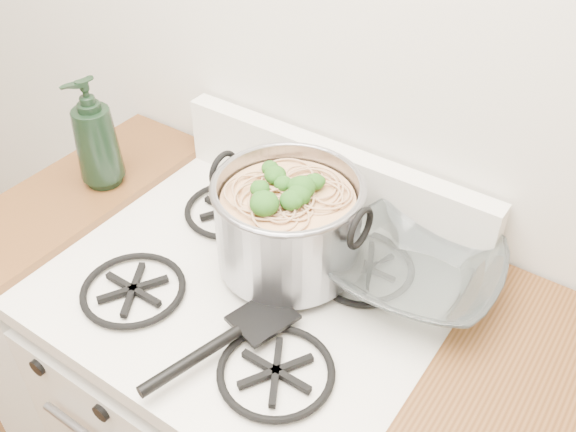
{
  "coord_description": "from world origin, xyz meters",
  "views": [
    {
      "loc": [
        0.57,
        0.57,
        1.81
      ],
      "look_at": [
        0.04,
        1.35,
        1.04
      ],
      "focal_mm": 40.0,
      "sensor_mm": 36.0,
      "label": 1
    }
  ],
  "objects_px": {
    "glass_bowl": "(416,278)",
    "bottle": "(95,133)",
    "spatula": "(263,315)",
    "stock_pot": "(288,224)",
    "gas_range": "(256,419)"
  },
  "relations": [
    {
      "from": "gas_range",
      "to": "glass_bowl",
      "type": "xyz_separation_m",
      "value": [
        0.28,
        0.17,
        0.5
      ]
    },
    {
      "from": "spatula",
      "to": "glass_bowl",
      "type": "distance_m",
      "value": 0.3
    },
    {
      "from": "glass_bowl",
      "to": "stock_pot",
      "type": "bearing_deg",
      "value": -161.34
    },
    {
      "from": "glass_bowl",
      "to": "bottle",
      "type": "xyz_separation_m",
      "value": [
        -0.75,
        -0.1,
        0.11
      ]
    },
    {
      "from": "gas_range",
      "to": "glass_bowl",
      "type": "distance_m",
      "value": 0.6
    },
    {
      "from": "gas_range",
      "to": "stock_pot",
      "type": "bearing_deg",
      "value": 67.68
    },
    {
      "from": "stock_pot",
      "to": "spatula",
      "type": "bearing_deg",
      "value": -71.24
    },
    {
      "from": "gas_range",
      "to": "spatula",
      "type": "relative_size",
      "value": 2.98
    },
    {
      "from": "spatula",
      "to": "stock_pot",
      "type": "bearing_deg",
      "value": 123.48
    },
    {
      "from": "stock_pot",
      "to": "spatula",
      "type": "distance_m",
      "value": 0.19
    },
    {
      "from": "stock_pot",
      "to": "glass_bowl",
      "type": "height_order",
      "value": "stock_pot"
    },
    {
      "from": "gas_range",
      "to": "stock_pot",
      "type": "relative_size",
      "value": 2.88
    },
    {
      "from": "stock_pot",
      "to": "glass_bowl",
      "type": "relative_size",
      "value": 2.57
    },
    {
      "from": "spatula",
      "to": "bottle",
      "type": "bearing_deg",
      "value": -178.95
    },
    {
      "from": "spatula",
      "to": "bottle",
      "type": "distance_m",
      "value": 0.59
    }
  ]
}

